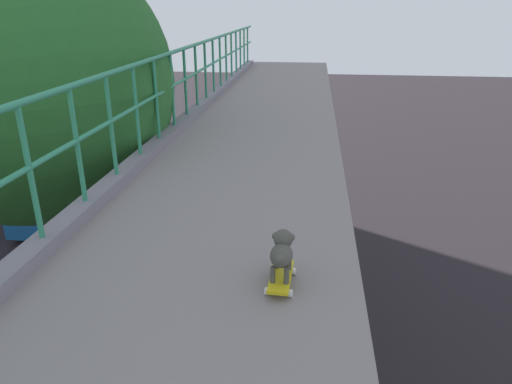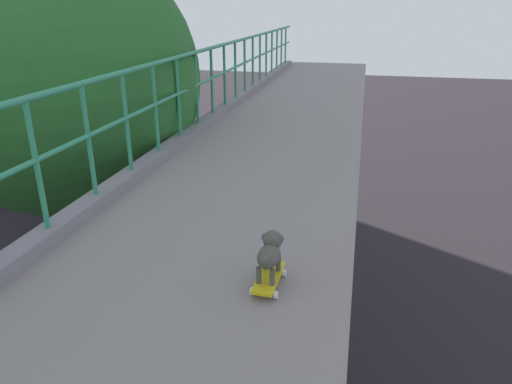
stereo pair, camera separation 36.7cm
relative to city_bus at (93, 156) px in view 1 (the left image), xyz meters
name	(u,v)px [view 1 (the left image)]	position (x,y,z in m)	size (l,w,h in m)	color
city_bus	(93,156)	(0.00, 0.00, 0.00)	(2.54, 10.09, 3.36)	navy
roadside_tree_mid	(28,86)	(5.50, -12.45, 5.18)	(4.19, 4.19, 9.18)	brown
toy_skateboard	(281,277)	(9.44, -16.09, 4.53)	(0.20, 0.43, 0.08)	gold
small_dog	(282,251)	(9.44, -16.07, 4.73)	(0.17, 0.36, 0.30)	#474740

